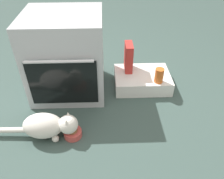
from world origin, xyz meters
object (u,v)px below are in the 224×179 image
at_px(oven, 66,55).
at_px(cereal_box, 129,57).
at_px(pantry_cabinet, 142,80).
at_px(food_bowl, 73,133).
at_px(cat, 48,126).
at_px(sauce_jar, 159,76).

distance_m(oven, cereal_box, 0.60).
bearing_deg(pantry_cabinet, cereal_box, 146.64).
xyz_separation_m(food_bowl, cereal_box, (0.49, 0.73, 0.24)).
bearing_deg(pantry_cabinet, oven, -177.87).
xyz_separation_m(pantry_cabinet, cereal_box, (-0.14, 0.09, 0.21)).
xyz_separation_m(cat, cereal_box, (0.67, 0.72, 0.16)).
relative_size(cat, cereal_box, 2.33).
xyz_separation_m(cat, sauce_jar, (0.94, 0.50, 0.09)).
bearing_deg(cereal_box, food_bowl, -124.11).
height_order(oven, pantry_cabinet, oven).
bearing_deg(oven, pantry_cabinet, 2.13).
bearing_deg(food_bowl, oven, 97.71).
xyz_separation_m(pantry_cabinet, food_bowl, (-0.63, -0.64, -0.04)).
distance_m(cat, sauce_jar, 1.07).
bearing_deg(cat, pantry_cabinet, 40.22).
bearing_deg(oven, sauce_jar, -7.21).
height_order(pantry_cabinet, cereal_box, cereal_box).
relative_size(oven, sauce_jar, 5.34).
xyz_separation_m(oven, food_bowl, (0.08, -0.61, -0.34)).
bearing_deg(cereal_box, oven, -168.61).
bearing_deg(sauce_jar, oven, 172.79).
distance_m(pantry_cabinet, sauce_jar, 0.23).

